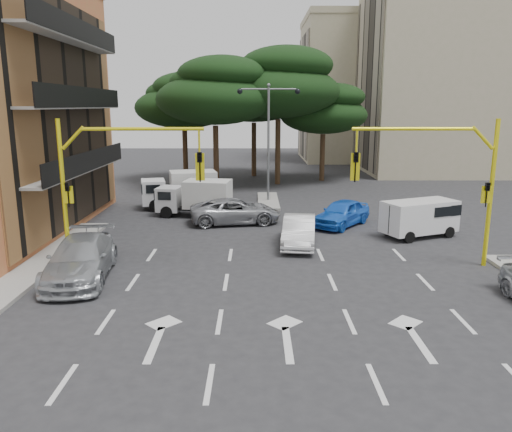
{
  "coord_description": "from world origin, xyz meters",
  "views": [
    {
      "loc": [
        -0.91,
        -17.76,
        6.5
      ],
      "look_at": [
        -0.86,
        4.28,
        1.6
      ],
      "focal_mm": 35.0,
      "sensor_mm": 36.0,
      "label": 1
    }
  ],
  "objects_px": {
    "car_silver_wagon": "(81,259)",
    "box_truck_a": "(180,190)",
    "signal_mast_left": "(107,173)",
    "car_blue_compact": "(342,213)",
    "car_white_hatch": "(299,231)",
    "street_lamp_center": "(268,122)",
    "car_silver_cross_a": "(235,211)",
    "box_truck_b": "(195,198)",
    "van_white": "(419,218)",
    "signal_mast_right": "(448,172)"
  },
  "relations": [
    {
      "from": "car_silver_wagon",
      "to": "box_truck_a",
      "type": "bearing_deg",
      "value": 75.64
    },
    {
      "from": "signal_mast_left",
      "to": "car_blue_compact",
      "type": "height_order",
      "value": "signal_mast_left"
    },
    {
      "from": "signal_mast_left",
      "to": "car_white_hatch",
      "type": "distance_m",
      "value": 9.13
    },
    {
      "from": "street_lamp_center",
      "to": "car_silver_cross_a",
      "type": "bearing_deg",
      "value": -107.33
    },
    {
      "from": "box_truck_a",
      "to": "box_truck_b",
      "type": "xyz_separation_m",
      "value": [
        1.25,
        -2.5,
        -0.09
      ]
    },
    {
      "from": "street_lamp_center",
      "to": "car_blue_compact",
      "type": "xyz_separation_m",
      "value": [
        3.87,
        -7.0,
        -4.71
      ]
    },
    {
      "from": "box_truck_a",
      "to": "car_blue_compact",
      "type": "bearing_deg",
      "value": -130.87
    },
    {
      "from": "car_silver_wagon",
      "to": "box_truck_b",
      "type": "bearing_deg",
      "value": 67.78
    },
    {
      "from": "van_white",
      "to": "box_truck_b",
      "type": "height_order",
      "value": "box_truck_b"
    },
    {
      "from": "street_lamp_center",
      "to": "car_silver_cross_a",
      "type": "relative_size",
      "value": 1.54
    },
    {
      "from": "car_silver_cross_a",
      "to": "box_truck_b",
      "type": "height_order",
      "value": "box_truck_b"
    },
    {
      "from": "signal_mast_right",
      "to": "car_blue_compact",
      "type": "xyz_separation_m",
      "value": [
        -2.93,
        7.01,
        -3.16
      ]
    },
    {
      "from": "car_blue_compact",
      "to": "car_silver_cross_a",
      "type": "distance_m",
      "value": 5.9
    },
    {
      "from": "car_silver_cross_a",
      "to": "box_truck_b",
      "type": "xyz_separation_m",
      "value": [
        -2.5,
        1.91,
        0.39
      ]
    },
    {
      "from": "car_white_hatch",
      "to": "car_silver_cross_a",
      "type": "height_order",
      "value": "car_silver_cross_a"
    },
    {
      "from": "street_lamp_center",
      "to": "car_silver_cross_a",
      "type": "distance_m",
      "value": 8.21
    },
    {
      "from": "signal_mast_left",
      "to": "box_truck_a",
      "type": "xyz_separation_m",
      "value": [
        1.06,
        12.01,
        -2.7
      ]
    },
    {
      "from": "box_truck_a",
      "to": "car_silver_cross_a",
      "type": "bearing_deg",
      "value": -153.03
    },
    {
      "from": "signal_mast_right",
      "to": "van_white",
      "type": "bearing_deg",
      "value": 83.05
    },
    {
      "from": "car_white_hatch",
      "to": "box_truck_b",
      "type": "distance_m",
      "value": 8.59
    },
    {
      "from": "signal_mast_right",
      "to": "car_white_hatch",
      "type": "xyz_separation_m",
      "value": [
        -5.63,
        3.07,
        -3.19
      ]
    },
    {
      "from": "signal_mast_left",
      "to": "box_truck_b",
      "type": "distance_m",
      "value": 10.18
    },
    {
      "from": "car_white_hatch",
      "to": "box_truck_a",
      "type": "height_order",
      "value": "box_truck_a"
    },
    {
      "from": "street_lamp_center",
      "to": "box_truck_b",
      "type": "distance_m",
      "value": 7.7
    },
    {
      "from": "street_lamp_center",
      "to": "car_white_hatch",
      "type": "relative_size",
      "value": 1.83
    },
    {
      "from": "box_truck_a",
      "to": "signal_mast_left",
      "type": "bearing_deg",
      "value": 161.57
    },
    {
      "from": "signal_mast_right",
      "to": "van_white",
      "type": "xyz_separation_m",
      "value": [
        0.57,
        4.68,
        -2.95
      ]
    },
    {
      "from": "street_lamp_center",
      "to": "box_truck_a",
      "type": "relative_size",
      "value": 1.62
    },
    {
      "from": "street_lamp_center",
      "to": "box_truck_a",
      "type": "distance_m",
      "value": 7.42
    },
    {
      "from": "street_lamp_center",
      "to": "car_silver_wagon",
      "type": "xyz_separation_m",
      "value": [
        -7.56,
        -15.56,
        -4.65
      ]
    },
    {
      "from": "box_truck_b",
      "to": "box_truck_a",
      "type": "bearing_deg",
      "value": 35.38
    },
    {
      "from": "car_white_hatch",
      "to": "car_blue_compact",
      "type": "xyz_separation_m",
      "value": [
        2.69,
        3.94,
        0.02
      ]
    },
    {
      "from": "signal_mast_left",
      "to": "car_silver_wagon",
      "type": "bearing_deg",
      "value": -115.97
    },
    {
      "from": "street_lamp_center",
      "to": "van_white",
      "type": "height_order",
      "value": "street_lamp_center"
    },
    {
      "from": "street_lamp_center",
      "to": "signal_mast_right",
      "type": "bearing_deg",
      "value": -64.09
    },
    {
      "from": "street_lamp_center",
      "to": "car_blue_compact",
      "type": "relative_size",
      "value": 1.84
    },
    {
      "from": "car_blue_compact",
      "to": "box_truck_b",
      "type": "distance_m",
      "value": 8.74
    },
    {
      "from": "signal_mast_right",
      "to": "box_truck_a",
      "type": "distance_m",
      "value": 17.58
    },
    {
      "from": "car_white_hatch",
      "to": "box_truck_a",
      "type": "bearing_deg",
      "value": 134.52
    },
    {
      "from": "signal_mast_left",
      "to": "box_truck_b",
      "type": "xyz_separation_m",
      "value": [
        2.3,
        9.51,
        -2.8
      ]
    },
    {
      "from": "car_silver_wagon",
      "to": "van_white",
      "type": "xyz_separation_m",
      "value": [
        14.94,
        6.24,
        0.16
      ]
    },
    {
      "from": "car_silver_cross_a",
      "to": "signal_mast_left",
      "type": "bearing_deg",
      "value": 138.25
    },
    {
      "from": "car_silver_wagon",
      "to": "van_white",
      "type": "relative_size",
      "value": 1.43
    },
    {
      "from": "box_truck_a",
      "to": "car_white_hatch",
      "type": "bearing_deg",
      "value": -155.64
    },
    {
      "from": "signal_mast_right",
      "to": "box_truck_b",
      "type": "distance_m",
      "value": 15.03
    },
    {
      "from": "car_blue_compact",
      "to": "car_silver_cross_a",
      "type": "xyz_separation_m",
      "value": [
        -5.87,
        0.59,
        -0.02
      ]
    },
    {
      "from": "car_white_hatch",
      "to": "van_white",
      "type": "height_order",
      "value": "van_white"
    },
    {
      "from": "box_truck_a",
      "to": "signal_mast_right",
      "type": "bearing_deg",
      "value": -147.14
    },
    {
      "from": "signal_mast_right",
      "to": "car_silver_cross_a",
      "type": "height_order",
      "value": "signal_mast_right"
    },
    {
      "from": "car_silver_cross_a",
      "to": "van_white",
      "type": "bearing_deg",
      "value": -116.73
    }
  ]
}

